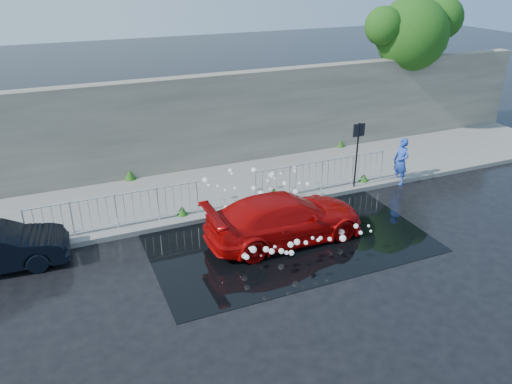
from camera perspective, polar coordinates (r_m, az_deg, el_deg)
ground at (r=13.87m, az=3.50°, el=-7.62°), size 90.00×90.00×0.00m
pavement at (r=17.90m, az=-3.60°, el=0.53°), size 30.00×4.00×0.15m
curb at (r=16.20m, az=-1.20°, el=-2.14°), size 30.00×0.25×0.16m
retaining_wall at (r=19.22m, az=-6.00°, el=8.00°), size 30.00×0.60×3.50m
puddle at (r=14.82m, az=3.52°, el=-5.28°), size 8.00×5.00×0.01m
sign_post at (r=17.50m, az=11.53°, el=5.31°), size 0.45×0.06×2.50m
tree at (r=23.42m, az=17.57°, el=17.09°), size 4.74×3.13×6.17m
railing_left at (r=15.36m, az=-15.70°, el=-2.00°), size 5.05×0.05×1.10m
railing_right at (r=17.43m, az=7.53°, el=2.04°), size 5.05×0.05×1.10m
weeds at (r=17.26m, az=-4.44°, el=0.45°), size 12.17×3.93×0.39m
water_spray at (r=14.82m, az=2.12°, el=-2.26°), size 3.66×5.49×1.03m
red_car at (r=14.48m, az=3.36°, el=-2.98°), size 4.75×1.98×1.37m
person at (r=18.81m, az=16.26°, el=3.38°), size 0.50×0.68×1.72m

